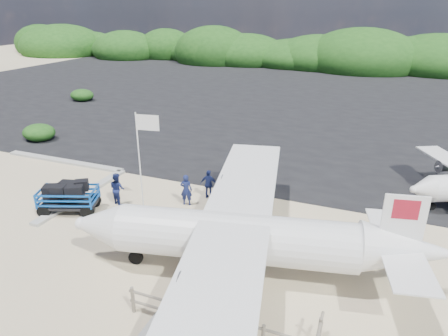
% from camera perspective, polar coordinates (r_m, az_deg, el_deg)
% --- Properties ---
extents(ground, '(160.00, 160.00, 0.00)m').
position_cam_1_polar(ground, '(19.37, -11.95, -7.89)').
color(ground, beige).
extents(asphalt_apron, '(90.00, 50.00, 0.04)m').
position_cam_1_polar(asphalt_apron, '(45.81, 9.07, 10.00)').
color(asphalt_apron, '#B2B2B2').
rests_on(asphalt_apron, ground).
extents(lagoon, '(9.00, 7.00, 0.40)m').
position_cam_1_polar(lagoon, '(25.97, -26.99, -1.90)').
color(lagoon, '#B2B2B2').
rests_on(lagoon, ground).
extents(vegetation_band, '(124.00, 8.00, 4.40)m').
position_cam_1_polar(vegetation_band, '(70.07, 13.90, 13.88)').
color(vegetation_band, '#B2B2B2').
rests_on(vegetation_band, ground).
extents(baggage_cart, '(3.35, 2.61, 1.47)m').
position_cam_1_polar(baggage_cart, '(21.47, -21.03, -5.82)').
color(baggage_cart, '#0B4EB3').
rests_on(baggage_cart, ground).
extents(flagpole, '(1.12, 0.61, 5.29)m').
position_cam_1_polar(flagpole, '(19.75, -11.28, -7.20)').
color(flagpole, white).
rests_on(flagpole, ground).
extents(signboard, '(1.78, 0.70, 1.49)m').
position_cam_1_polar(signboard, '(16.64, -2.64, -12.89)').
color(signboard, brown).
rests_on(signboard, ground).
extents(crew_a, '(0.68, 0.52, 1.67)m').
position_cam_1_polar(crew_a, '(20.44, -5.42, -3.12)').
color(crew_a, '#151E4F').
rests_on(crew_a, ground).
extents(crew_b, '(0.99, 0.89, 1.69)m').
position_cam_1_polar(crew_b, '(21.20, -14.99, -2.85)').
color(crew_b, '#151E4F').
rests_on(crew_b, ground).
extents(crew_c, '(0.98, 0.51, 1.59)m').
position_cam_1_polar(crew_c, '(21.09, -2.17, -2.33)').
color(crew_c, '#151E4F').
rests_on(crew_c, ground).
extents(aircraft_large, '(19.24, 19.24, 4.87)m').
position_cam_1_polar(aircraft_large, '(39.99, 23.64, 6.60)').
color(aircraft_large, '#B2B2B2').
rests_on(aircraft_large, ground).
extents(aircraft_small, '(9.97, 9.97, 2.67)m').
position_cam_1_polar(aircraft_small, '(52.10, 0.98, 11.75)').
color(aircraft_small, '#B2B2B2').
rests_on(aircraft_small, ground).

